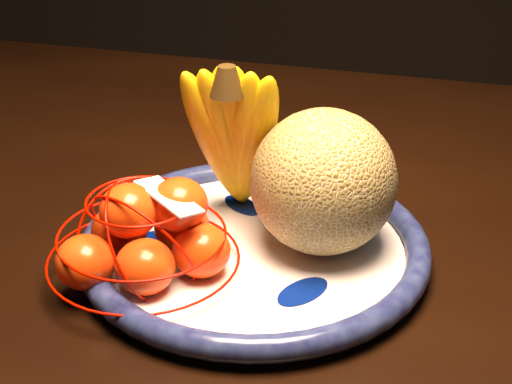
% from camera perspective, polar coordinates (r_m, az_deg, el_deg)
% --- Properties ---
extents(dining_table, '(1.58, 1.03, 0.76)m').
position_cam_1_polar(dining_table, '(0.93, 2.08, -4.97)').
color(dining_table, black).
rests_on(dining_table, ground).
extents(fruit_bowl, '(0.34, 0.34, 0.03)m').
position_cam_1_polar(fruit_bowl, '(0.77, -0.14, -4.03)').
color(fruit_bowl, white).
rests_on(fruit_bowl, dining_table).
extents(cantaloupe, '(0.14, 0.14, 0.14)m').
position_cam_1_polar(cantaloupe, '(0.75, 4.93, 0.76)').
color(cantaloupe, olive).
rests_on(cantaloupe, fruit_bowl).
extents(banana_bunch, '(0.13, 0.12, 0.19)m').
position_cam_1_polar(banana_bunch, '(0.78, -1.53, 4.32)').
color(banana_bunch, yellow).
rests_on(banana_bunch, fruit_bowl).
extents(mandarin_bag, '(0.22, 0.22, 0.11)m').
position_cam_1_polar(mandarin_bag, '(0.73, -7.89, -3.25)').
color(mandarin_bag, '#FA5119').
rests_on(mandarin_bag, fruit_bowl).
extents(price_tag, '(0.07, 0.07, 0.01)m').
position_cam_1_polar(price_tag, '(0.70, -6.38, -0.32)').
color(price_tag, white).
rests_on(price_tag, mandarin_bag).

